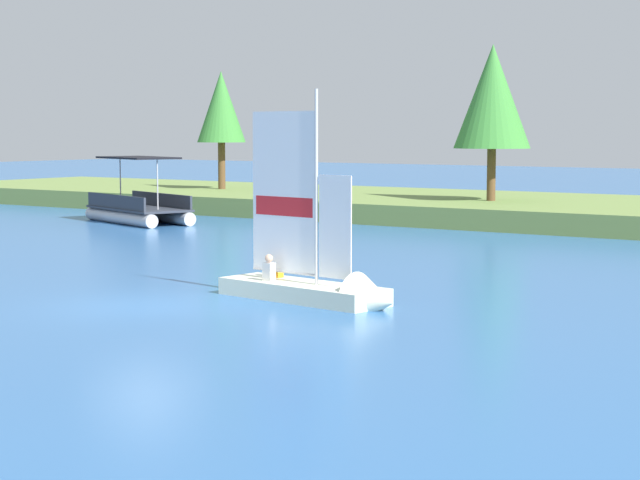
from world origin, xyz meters
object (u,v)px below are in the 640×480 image
object	(u,v)px
shoreline_tree_midleft	(492,97)
sailboat	(327,287)
shoreline_tree_left	(221,108)
pontoon_boat	(139,207)

from	to	relation	value
shoreline_tree_midleft	sailboat	bearing A→B (deg)	-72.71
shoreline_tree_left	pontoon_boat	xyz separation A→B (m)	(4.39, -11.13, -4.68)
shoreline_tree_left	pontoon_boat	size ratio (longest dim) A/B	1.00
pontoon_boat	shoreline_tree_midleft	bearing A→B (deg)	58.45
sailboat	pontoon_boat	distance (m)	24.80
shoreline_tree_midleft	sailboat	size ratio (longest dim) A/B	1.29
shoreline_tree_midleft	shoreline_tree_left	bearing A→B (deg)	176.89
shoreline_tree_midleft	pontoon_boat	world-z (taller)	shoreline_tree_midleft
shoreline_tree_left	pontoon_boat	bearing A→B (deg)	-68.48
shoreline_tree_left	pontoon_boat	world-z (taller)	shoreline_tree_left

